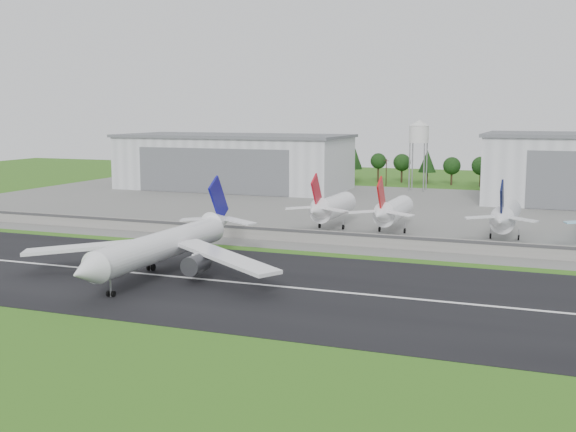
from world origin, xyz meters
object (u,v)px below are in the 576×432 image
at_px(ground_vehicle, 104,267).
at_px(parked_jet_navy, 505,216).
at_px(parked_jet_red_a, 330,207).
at_px(parked_jet_red_b, 391,211).
at_px(main_airliner, 161,253).

xyz_separation_m(ground_vehicle, parked_jet_navy, (74.95, 66.82, 5.64)).
xyz_separation_m(parked_jet_red_a, parked_jet_red_b, (17.43, -0.02, -0.18)).
relative_size(parked_jet_red_a, parked_jet_red_b, 1.00).
bearing_deg(ground_vehicle, parked_jet_red_b, -11.65).
bearing_deg(main_airliner, ground_vehicle, -0.39).
bearing_deg(parked_jet_red_a, parked_jet_navy, -0.00).
distance_m(ground_vehicle, parked_jet_navy, 100.57).
bearing_deg(ground_vehicle, parked_jet_red_a, -0.16).
distance_m(main_airliner, ground_vehicle, 14.45).
bearing_deg(parked_jet_red_b, main_airliner, -115.18).
xyz_separation_m(main_airliner, parked_jet_navy, (61.11, 67.03, 1.48)).
xyz_separation_m(ground_vehicle, parked_jet_red_b, (45.34, 66.80, 5.49)).
height_order(main_airliner, parked_jet_red_a, main_airliner).
height_order(main_airliner, parked_jet_red_b, main_airliner).
relative_size(main_airliner, parked_jet_red_b, 1.89).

